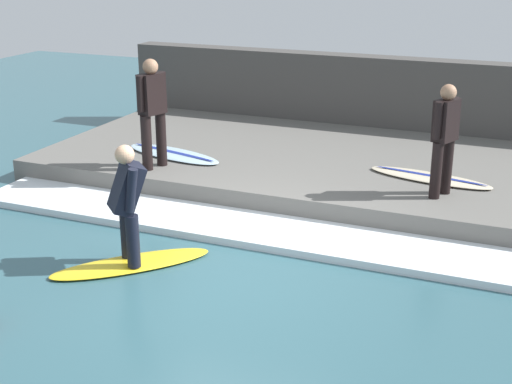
# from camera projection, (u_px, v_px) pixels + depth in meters

# --- Properties ---
(ground_plane) EXTENTS (28.00, 28.00, 0.00)m
(ground_plane) POSITION_uv_depth(u_px,v_px,m) (229.00, 268.00, 8.64)
(ground_plane) COLOR #335B66
(concrete_ledge) EXTENTS (4.40, 9.32, 0.36)m
(concrete_ledge) POSITION_uv_depth(u_px,v_px,m) (325.00, 166.00, 11.96)
(concrete_ledge) COLOR #66635E
(concrete_ledge) RESTS_ON ground_plane
(back_wall) EXTENTS (0.50, 9.78, 1.68)m
(back_wall) POSITION_uv_depth(u_px,v_px,m) (363.00, 99.00, 13.88)
(back_wall) COLOR #474442
(back_wall) RESTS_ON ground_plane
(wave_foam_crest) EXTENTS (1.09, 8.85, 0.10)m
(wave_foam_crest) POSITION_uv_depth(u_px,v_px,m) (264.00, 231.00, 9.61)
(wave_foam_crest) COLOR silver
(wave_foam_crest) RESTS_ON ground_plane
(surfboard_riding) EXTENTS (1.79, 1.76, 0.06)m
(surfboard_riding) POSITION_uv_depth(u_px,v_px,m) (132.00, 264.00, 8.68)
(surfboard_riding) COLOR yellow
(surfboard_riding) RESTS_ON ground_plane
(surfer_riding) EXTENTS (0.58, 0.58, 1.47)m
(surfer_riding) POSITION_uv_depth(u_px,v_px,m) (127.00, 198.00, 8.40)
(surfer_riding) COLOR black
(surfer_riding) RESTS_ON surfboard_riding
(surfer_waiting_near) EXTENTS (0.50, 0.35, 1.58)m
(surfer_waiting_near) POSITION_uv_depth(u_px,v_px,m) (445.00, 134.00, 9.74)
(surfer_waiting_near) COLOR black
(surfer_waiting_near) RESTS_ON concrete_ledge
(surfboard_waiting_near) EXTENTS (0.86, 1.96, 0.07)m
(surfboard_waiting_near) POSITION_uv_depth(u_px,v_px,m) (430.00, 177.00, 10.70)
(surfboard_waiting_near) COLOR beige
(surfboard_waiting_near) RESTS_ON concrete_ledge
(surfer_waiting_far) EXTENTS (0.56, 0.35, 1.71)m
(surfer_waiting_far) POSITION_uv_depth(u_px,v_px,m) (152.00, 108.00, 10.97)
(surfer_waiting_far) COLOR black
(surfer_waiting_far) RESTS_ON concrete_ledge
(surfboard_waiting_far) EXTENTS (1.06, 2.02, 0.07)m
(surfboard_waiting_far) POSITION_uv_depth(u_px,v_px,m) (173.00, 154.00, 11.90)
(surfboard_waiting_far) COLOR silver
(surfboard_waiting_far) RESTS_ON concrete_ledge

